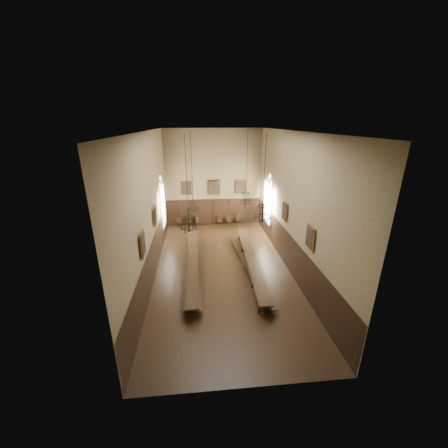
{
  "coord_description": "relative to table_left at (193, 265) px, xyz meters",
  "views": [
    {
      "loc": [
        -1.53,
        -16.47,
        9.52
      ],
      "look_at": [
        0.24,
        1.5,
        2.76
      ],
      "focal_mm": 22.0,
      "sensor_mm": 36.0,
      "label": 1
    }
  ],
  "objects": [
    {
      "name": "window_left",
      "position": [
        -2.42,
        5.46,
        2.99
      ],
      "size": [
        0.2,
        2.2,
        4.6
      ],
      "primitive_type": null,
      "color": "white",
      "rests_on": "wall_left"
    },
    {
      "name": "chair_4",
      "position": [
        2.54,
        8.55,
        -0.13
      ],
      "size": [
        0.52,
        0.52,
        0.92
      ],
      "rotation": [
        0.0,
        0.0,
        -0.32
      ],
      "color": "black",
      "rests_on": "floor"
    },
    {
      "name": "portrait_left_0",
      "position": [
        -2.37,
        0.96,
        3.29
      ],
      "size": [
        0.12,
        1.0,
        1.3
      ],
      "color": "#BD7B2D",
      "rests_on": "wall_left"
    },
    {
      "name": "wall_left",
      "position": [
        -2.5,
        -0.04,
        4.09
      ],
      "size": [
        0.02,
        18.0,
        9.0
      ],
      "primitive_type": "cube",
      "color": "olive",
      "rests_on": "ground"
    },
    {
      "name": "chair_2",
      "position": [
        0.42,
        8.55,
        -0.13
      ],
      "size": [
        0.51,
        0.51,
        0.93
      ],
      "rotation": [
        0.0,
        0.0,
        0.3
      ],
      "color": "black",
      "rests_on": "floor"
    },
    {
      "name": "chandelier_front_right",
      "position": [
        3.96,
        -2.57,
        4.5
      ],
      "size": [
        0.95,
        0.95,
        4.54
      ],
      "color": "black",
      "rests_on": "ceiling"
    },
    {
      "name": "chandelier_back_left",
      "position": [
        0.14,
        2.04,
        3.76
      ],
      "size": [
        0.8,
        0.8,
        5.36
      ],
      "color": "black",
      "rests_on": "ceiling"
    },
    {
      "name": "portrait_back_0",
      "position": [
        -0.59,
        8.84,
        3.29
      ],
      "size": [
        1.1,
        0.12,
        1.4
      ],
      "color": "#BD7B2D",
      "rests_on": "wall_back"
    },
    {
      "name": "portrait_left_1",
      "position": [
        -2.37,
        -3.54,
        3.29
      ],
      "size": [
        0.12,
        1.0,
        1.3
      ],
      "color": "#BD7B2D",
      "rests_on": "wall_left"
    },
    {
      "name": "portrait_back_2",
      "position": [
        4.61,
        8.84,
        3.29
      ],
      "size": [
        1.1,
        0.12,
        1.4
      ],
      "color": "#BD7B2D",
      "rests_on": "wall_back"
    },
    {
      "name": "bench_left_outer",
      "position": [
        -0.53,
        -0.11,
        -0.14
      ],
      "size": [
        0.62,
        9.44,
        0.42
      ],
      "rotation": [
        0.0,
        0.0,
        0.04
      ],
      "color": "black",
      "rests_on": "floor"
    },
    {
      "name": "bench_left_inner",
      "position": [
        0.61,
        -0.27,
        -0.14
      ],
      "size": [
        0.77,
        9.27,
        0.42
      ],
      "rotation": [
        0.0,
        0.0,
        -0.05
      ],
      "color": "black",
      "rests_on": "floor"
    },
    {
      "name": "floor",
      "position": [
        2.01,
        -0.04,
        -0.42
      ],
      "size": [
        9.0,
        18.0,
        0.02
      ],
      "primitive_type": "cube",
      "color": "black",
      "rests_on": "ground"
    },
    {
      "name": "portrait_right_1",
      "position": [
        6.39,
        -3.54,
        3.29
      ],
      "size": [
        0.12,
        1.0,
        1.3
      ],
      "color": "#BD7B2D",
      "rests_on": "wall_right"
    },
    {
      "name": "chandelier_front_left",
      "position": [
        -0.06,
        -2.56,
        4.08
      ],
      "size": [
        0.88,
        0.88,
        4.98
      ],
      "color": "black",
      "rests_on": "ceiling"
    },
    {
      "name": "portrait_back_1",
      "position": [
        2.01,
        8.84,
        3.29
      ],
      "size": [
        1.1,
        0.12,
        1.4
      ],
      "color": "#BD7B2D",
      "rests_on": "wall_back"
    },
    {
      "name": "ceiling",
      "position": [
        2.01,
        -0.04,
        8.6
      ],
      "size": [
        9.0,
        18.0,
        0.02
      ],
      "primitive_type": "cube",
      "color": "black",
      "rests_on": "ground"
    },
    {
      "name": "chair_0",
      "position": [
        -1.38,
        8.43,
        -0.13
      ],
      "size": [
        0.51,
        0.51,
        0.91
      ],
      "rotation": [
        0.0,
        0.0,
        0.33
      ],
      "color": "black",
      "rests_on": "floor"
    },
    {
      "name": "chandelier_back_right",
      "position": [
        3.94,
        2.39,
        4.0
      ],
      "size": [
        0.94,
        0.94,
        5.07
      ],
      "color": "black",
      "rests_on": "ceiling"
    },
    {
      "name": "chair_5",
      "position": [
        3.39,
        8.51,
        -0.13
      ],
      "size": [
        0.43,
        0.43,
        0.91
      ],
      "rotation": [
        0.0,
        0.0,
        0.08
      ],
      "color": "black",
      "rests_on": "floor"
    },
    {
      "name": "wainscot_panelling",
      "position": [
        2.01,
        -0.04,
        0.84
      ],
      "size": [
        9.0,
        18.0,
        2.5
      ],
      "primitive_type": null,
      "color": "black",
      "rests_on": "floor"
    },
    {
      "name": "window_right",
      "position": [
        6.44,
        5.46,
        2.99
      ],
      "size": [
        0.2,
        2.2,
        4.6
      ],
      "primitive_type": null,
      "color": "white",
      "rests_on": "wall_right"
    },
    {
      "name": "table_right",
      "position": [
        3.96,
        -0.03,
        0.01
      ],
      "size": [
        1.2,
        10.68,
        0.83
      ],
      "rotation": [
        0.0,
        0.0,
        -0.04
      ],
      "color": "black",
      "rests_on": "floor"
    },
    {
      "name": "wall_front",
      "position": [
        2.01,
        -9.05,
        4.09
      ],
      "size": [
        9.0,
        0.02,
        9.0
      ],
      "primitive_type": "cube",
      "color": "olive",
      "rests_on": "ground"
    },
    {
      "name": "chair_1",
      "position": [
        -0.42,
        8.47,
        -0.1
      ],
      "size": [
        0.57,
        0.57,
        1.03
      ],
      "rotation": [
        0.0,
        0.0,
        -0.32
      ],
      "color": "black",
      "rests_on": "floor"
    },
    {
      "name": "portrait_right_0",
      "position": [
        6.39,
        0.96,
        3.29
      ],
      "size": [
        0.12,
        1.0,
        1.3
      ],
      "color": "#BD7B2D",
      "rests_on": "wall_right"
    },
    {
      "name": "bench_right_inner",
      "position": [
        3.54,
        0.09,
        -0.14
      ],
      "size": [
        0.91,
        9.21,
        0.41
      ],
      "rotation": [
        0.0,
        0.0,
        0.07
      ],
      "color": "black",
      "rests_on": "floor"
    },
    {
      "name": "table_left",
      "position": [
        0.0,
        0.0,
        0.0
      ],
      "size": [
        0.74,
        10.43,
        0.81
      ],
      "rotation": [
        0.0,
        0.0,
        0.0
      ],
      "color": "black",
      "rests_on": "floor"
    },
    {
      "name": "bench_right_outer",
      "position": [
        4.45,
        0.07,
        -0.1
      ],
      "size": [
        0.78,
        10.64,
        0.48
      ],
      "rotation": [
        0.0,
        0.0,
        -0.04
      ],
      "color": "black",
      "rests_on": "floor"
    },
    {
      "name": "wall_back",
      "position": [
        2.01,
        8.97,
        4.09
      ],
      "size": [
        9.0,
        0.02,
        9.0
      ],
      "primitive_type": "cube",
      "color": "olive",
      "rests_on": "ground"
    },
    {
      "name": "chair_6",
      "position": [
        4.39,
        8.48,
        -0.1
      ],
      "size": [
        0.54,
        0.54,
        1.02
      ],
      "rotation": [
        0.0,
        0.0,
        0.22
      ],
      "color": "black",
      "rests_on": "floor"
    },
    {
      "name": "wall_right",
      "position": [
        6.52,
        -0.04,
        4.09
      ],
      "size": [
        0.02,
        18.0,
        9.0
      ],
      "primitive_type": "cube",
      "color": "olive",
      "rests_on": "ground"
    }
  ]
}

